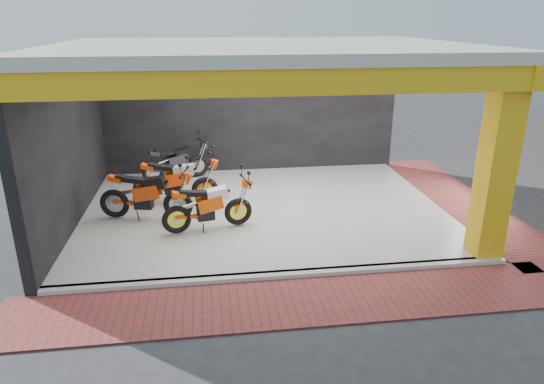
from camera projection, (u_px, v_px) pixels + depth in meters
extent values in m
plane|color=#2D2D30|center=(277.00, 251.00, 9.24)|extent=(80.00, 80.00, 0.00)
cube|color=white|center=(264.00, 210.00, 11.09)|extent=(8.00, 6.00, 0.10)
cube|color=beige|center=(263.00, 48.00, 9.88)|extent=(8.40, 6.40, 0.20)
cube|color=black|center=(251.00, 111.00, 13.40)|extent=(8.20, 0.20, 3.50)
cube|color=black|center=(67.00, 143.00, 9.99)|extent=(0.20, 6.20, 3.50)
cube|color=gold|center=(496.00, 167.00, 8.42)|extent=(0.50, 0.50, 3.50)
cube|color=gold|center=(287.00, 81.00, 7.19)|extent=(8.40, 0.30, 0.40)
cube|color=gold|center=(446.00, 61.00, 10.49)|extent=(0.30, 6.40, 0.40)
cube|color=white|center=(285.00, 275.00, 8.28)|extent=(8.00, 0.20, 0.10)
cube|color=#9B3238|center=(293.00, 302.00, 7.56)|extent=(9.00, 1.40, 0.03)
cube|color=#9B3238|center=(461.00, 201.00, 11.71)|extent=(1.40, 7.00, 0.03)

